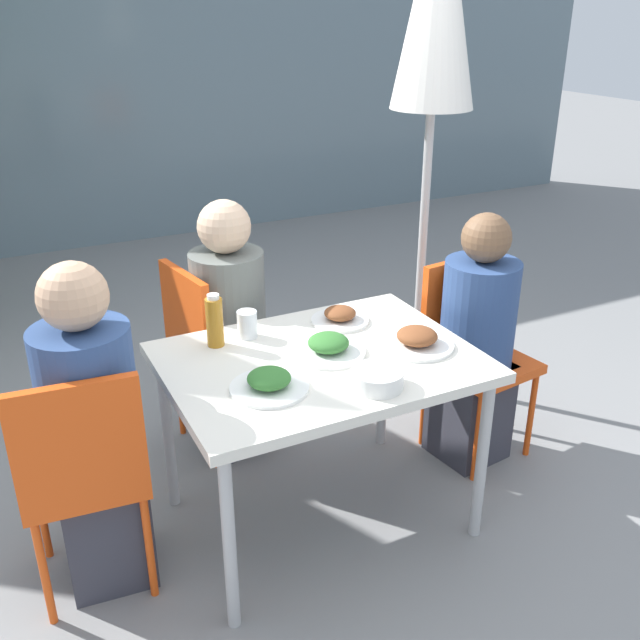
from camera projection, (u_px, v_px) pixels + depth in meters
The scene contains 17 objects.
ground_plane at pixel (320, 517), 2.90m from camera, with size 24.00×24.00×0.00m, color gray.
building_facade at pixel (87, 60), 5.66m from camera, with size 10.00×0.20×3.00m.
dining_table at pixel (320, 373), 2.63m from camera, with size 1.12×0.83×0.73m.
chair_left at pixel (83, 467), 2.33m from camera, with size 0.44×0.44×0.89m.
person_left at pixel (95, 438), 2.40m from camera, with size 0.32×0.32×1.21m.
chair_right at pixel (470, 342), 3.20m from camera, with size 0.45×0.45×0.89m.
person_right at pixel (475, 347), 3.10m from camera, with size 0.32×0.32×1.15m.
chair_far at pixel (209, 343), 3.18m from camera, with size 0.46×0.46×0.89m.
person_far at pixel (230, 335), 3.17m from camera, with size 0.33×0.33×1.18m.
closed_umbrella at pixel (437, 13), 3.19m from camera, with size 0.39×0.39×2.48m.
plate_0 at pixel (340, 317), 2.88m from camera, with size 0.23×0.23×0.07m.
plate_1 at pixel (417, 340), 2.68m from camera, with size 0.28×0.28×0.08m.
plate_2 at pixel (269, 382), 2.38m from camera, with size 0.27×0.27×0.07m.
plate_3 at pixel (328, 347), 2.62m from camera, with size 0.28×0.28×0.08m.
bottle at pixel (215, 321), 2.66m from camera, with size 0.06×0.06×0.21m.
drinking_cup at pixel (247, 324), 2.74m from camera, with size 0.08×0.08×0.11m.
salad_bowl at pixel (377, 379), 2.39m from camera, with size 0.18×0.18×0.06m.
Camera 1 is at (-1.04, -2.08, 1.92)m, focal length 40.00 mm.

